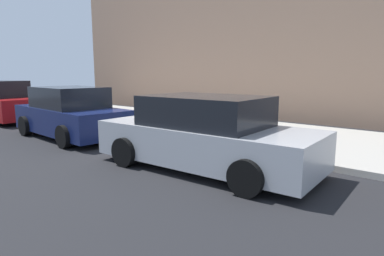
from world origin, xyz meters
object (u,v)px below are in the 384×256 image
(suitcase_maroon_3, at_px, (201,126))
(suitcase_black_5, at_px, (174,120))
(suitcase_red_4, at_px, (185,125))
(fire_hydrant, at_px, (156,118))
(bollard_post, at_px, (140,117))
(suitcase_olive_1, at_px, (228,127))
(suitcase_teal_0, at_px, (243,131))
(parked_car_red_2, at_px, (0,102))
(parked_car_navy_1, at_px, (70,114))
(suitcase_silver_2, at_px, (214,126))
(parked_car_silver_0, at_px, (205,135))

(suitcase_maroon_3, distance_m, suitcase_black_5, 1.02)
(suitcase_red_4, xyz_separation_m, fire_hydrant, (1.38, -0.06, 0.11))
(suitcase_red_4, distance_m, fire_hydrant, 1.39)
(fire_hydrant, distance_m, bollard_post, 0.66)
(suitcase_black_5, bearing_deg, suitcase_olive_1, -179.62)
(suitcase_teal_0, distance_m, parked_car_red_2, 10.87)
(suitcase_black_5, bearing_deg, parked_car_navy_1, 44.16)
(suitcase_silver_2, height_order, bollard_post, suitcase_silver_2)
(suitcase_teal_0, xyz_separation_m, suitcase_olive_1, (0.53, -0.04, 0.05))
(suitcase_teal_0, xyz_separation_m, bollard_post, (4.13, 0.10, 0.03))
(suitcase_black_5, bearing_deg, parked_car_silver_0, 143.17)
(suitcase_maroon_3, bearing_deg, parked_car_red_2, 14.71)
(suitcase_teal_0, distance_m, bollard_post, 4.13)
(suitcase_black_5, distance_m, parked_car_silver_0, 3.81)
(suitcase_black_5, bearing_deg, fire_hydrant, -2.09)
(suitcase_olive_1, bearing_deg, parked_car_silver_0, 113.12)
(suitcase_silver_2, distance_m, suitcase_black_5, 1.55)
(suitcase_olive_1, relative_size, suitcase_silver_2, 1.10)
(suitcase_maroon_3, height_order, bollard_post, suitcase_maroon_3)
(suitcase_black_5, xyz_separation_m, parked_car_silver_0, (-3.04, 2.28, 0.21))
(bollard_post, height_order, parked_car_red_2, parked_car_red_2)
(parked_car_navy_1, height_order, parked_car_red_2, parked_car_red_2)
(parked_car_navy_1, bearing_deg, suitcase_black_5, -135.84)
(parked_car_silver_0, bearing_deg, suitcase_silver_2, -57.19)
(suitcase_teal_0, distance_m, suitcase_olive_1, 0.54)
(bollard_post, bearing_deg, suitcase_maroon_3, -175.22)
(parked_car_navy_1, bearing_deg, parked_car_red_2, 0.00)
(suitcase_olive_1, bearing_deg, bollard_post, 2.09)
(suitcase_silver_2, distance_m, parked_car_navy_1, 4.54)
(suitcase_olive_1, relative_size, suitcase_black_5, 0.93)
(suitcase_black_5, height_order, parked_car_navy_1, parked_car_navy_1)
(parked_car_navy_1, bearing_deg, suitcase_maroon_3, -144.75)
(bollard_post, xyz_separation_m, parked_car_navy_1, (0.81, 2.16, 0.26))
(parked_car_navy_1, bearing_deg, suitcase_teal_0, -155.46)
(suitcase_olive_1, bearing_deg, parked_car_red_2, 12.80)
(suitcase_olive_1, bearing_deg, suitcase_red_4, 1.59)
(suitcase_red_4, bearing_deg, suitcase_maroon_3, -166.50)
(parked_car_red_2, bearing_deg, suitcase_maroon_3, -165.29)
(bollard_post, xyz_separation_m, parked_car_red_2, (6.50, 2.16, 0.31))
(suitcase_maroon_3, relative_size, parked_car_red_2, 0.18)
(suitcase_black_5, bearing_deg, suitcase_red_4, 176.53)
(suitcase_black_5, relative_size, parked_car_navy_1, 0.24)
(suitcase_black_5, distance_m, parked_car_red_2, 8.35)
(parked_car_red_2, bearing_deg, suitcase_silver_2, -166.43)
(fire_hydrant, bearing_deg, parked_car_red_2, 17.94)
(fire_hydrant, distance_m, parked_car_red_2, 7.51)
(suitcase_olive_1, height_order, fire_hydrant, suitcase_olive_1)
(parked_car_silver_0, bearing_deg, suitcase_black_5, -36.83)
(fire_hydrant, bearing_deg, suitcase_olive_1, 179.64)
(suitcase_olive_1, xyz_separation_m, suitcase_maroon_3, (1.05, -0.08, -0.08))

